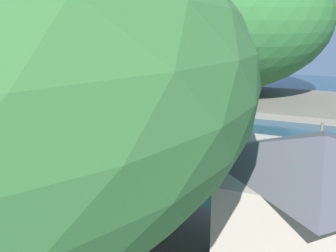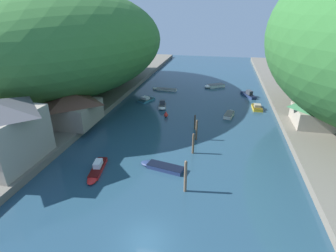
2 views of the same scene
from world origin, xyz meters
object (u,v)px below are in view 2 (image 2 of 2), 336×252
object	(u,v)px
boat_near_quay	(230,114)
person_on_quay	(83,115)
channel_buoy_near	(166,115)
boat_small_dinghy	(164,89)
person_by_boathouse	(35,149)
boat_open_rowboat	(147,99)
right_bank_cottage	(313,112)
boat_far_upstream	(160,166)
boat_mid_channel	(247,94)
boat_far_right_bank	(97,170)
boat_white_cruiser	(162,106)
boat_moored_right	(257,107)
boathouse_shed	(70,107)
boat_red_skiff	(214,86)

from	to	relation	value
boat_near_quay	person_on_quay	bearing A→B (deg)	-145.03
channel_buoy_near	boat_small_dinghy	bearing A→B (deg)	104.07
channel_buoy_near	person_by_boathouse	world-z (taller)	person_by_boathouse
boat_open_rowboat	channel_buoy_near	world-z (taller)	channel_buoy_near
channel_buoy_near	right_bank_cottage	bearing A→B (deg)	-1.25
boat_far_upstream	boat_mid_channel	distance (m)	34.30
boat_far_upstream	person_on_quay	distance (m)	17.96
boat_far_right_bank	boat_white_cruiser	bearing A→B (deg)	-106.01
boat_small_dinghy	person_on_quay	bearing A→B (deg)	164.72
boat_mid_channel	person_by_boathouse	world-z (taller)	person_by_boathouse
boat_white_cruiser	person_by_boathouse	xyz separation A→B (m)	(-10.85, -22.51, 1.48)
person_by_boathouse	boat_open_rowboat	bearing A→B (deg)	3.30
person_on_quay	boat_far_upstream	bearing A→B (deg)	-132.70
boat_open_rowboat	boat_small_dinghy	distance (m)	8.31
boat_moored_right	person_by_boathouse	size ratio (longest dim) A/B	2.64
boathouse_shed	boat_open_rowboat	size ratio (longest dim) A/B	1.80
boat_red_skiff	boat_moored_right	xyz separation A→B (m)	(8.96, -13.44, -0.01)
boat_moored_right	boat_small_dinghy	size ratio (longest dim) A/B	0.74
boat_mid_channel	person_by_boathouse	xyz separation A→B (m)	(-27.58, -33.91, 1.48)
boathouse_shed	channel_buoy_near	world-z (taller)	boathouse_shed
person_by_boathouse	boat_far_right_bank	bearing A→B (deg)	-76.04
boathouse_shed	boat_moored_right	xyz separation A→B (m)	(30.17, 15.63, -3.30)
boathouse_shed	boat_white_cruiser	size ratio (longest dim) A/B	2.65
boat_near_quay	boat_white_cruiser	bearing A→B (deg)	-173.53
boat_red_skiff	channel_buoy_near	distance (m)	22.72
boat_red_skiff	boat_small_dinghy	distance (m)	12.53
boat_small_dinghy	boat_far_right_bank	distance (m)	35.04
right_bank_cottage	boat_small_dinghy	bearing A→B (deg)	148.51
boat_white_cruiser	boat_moored_right	size ratio (longest dim) A/B	0.73
person_on_quay	boat_open_rowboat	bearing A→B (deg)	-33.29
channel_buoy_near	person_on_quay	size ratio (longest dim) A/B	0.66
boat_far_upstream	boat_mid_channel	xyz separation A→B (m)	(12.23, 32.05, 0.17)
boat_moored_right	boathouse_shed	bearing A→B (deg)	-154.82
boathouse_shed	boat_open_rowboat	distance (m)	18.10
boathouse_shed	boat_mid_channel	xyz separation A→B (m)	(28.91, 23.40, -3.19)
boat_far_upstream	person_on_quay	bearing A→B (deg)	69.17
boat_mid_channel	person_by_boathouse	bearing A→B (deg)	-155.99
boat_far_right_bank	person_on_quay	bearing A→B (deg)	-66.01
boat_near_quay	boat_far_right_bank	world-z (taller)	boat_far_right_bank
boat_far_right_bank	person_by_boathouse	world-z (taller)	person_by_boathouse
boathouse_shed	boat_white_cruiser	world-z (taller)	boathouse_shed
boat_white_cruiser	boat_mid_channel	distance (m)	20.26
boathouse_shed	right_bank_cottage	xyz separation A→B (m)	(37.43, 7.06, -0.66)
boat_red_skiff	boat_small_dinghy	world-z (taller)	boat_red_skiff
boat_open_rowboat	person_by_boathouse	xyz separation A→B (m)	(-6.67, -26.42, 1.63)
right_bank_cottage	boat_far_right_bank	world-z (taller)	right_bank_cottage
boathouse_shed	boat_far_right_bank	distance (m)	14.94
boathouse_shed	boat_far_upstream	xyz separation A→B (m)	(16.68, -8.65, -3.36)
boat_moored_right	person_by_boathouse	world-z (taller)	person_by_boathouse
boathouse_shed	boat_near_quay	world-z (taller)	boathouse_shed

